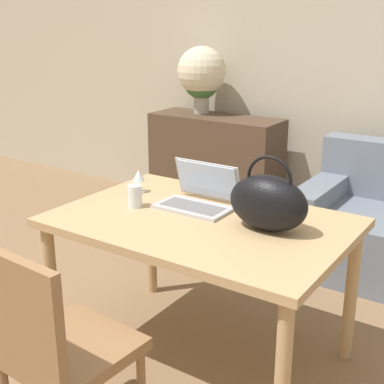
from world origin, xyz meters
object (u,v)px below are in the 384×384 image
(chair, at_px, (54,343))
(drinking_glass, at_px, (135,196))
(wine_glass, at_px, (139,177))
(flower_vase, at_px, (202,75))
(handbag, at_px, (268,202))
(laptop, at_px, (200,195))

(chair, xyz_separation_m, drinking_glass, (-0.25, 0.78, 0.31))
(wine_glass, bearing_deg, flower_vase, 112.05)
(drinking_glass, xyz_separation_m, wine_glass, (-0.13, 0.19, 0.03))
(handbag, distance_m, flower_vase, 2.30)
(flower_vase, bearing_deg, handbag, -49.88)
(chair, relative_size, flower_vase, 1.61)
(chair, bearing_deg, drinking_glass, 110.96)
(chair, bearing_deg, flower_vase, 115.16)
(laptop, xyz_separation_m, drinking_glass, (-0.26, -0.19, -0.00))
(chair, xyz_separation_m, wine_glass, (-0.38, 0.97, 0.33))
(chair, relative_size, handbag, 2.43)
(drinking_glass, relative_size, handbag, 0.31)
(wine_glass, relative_size, handbag, 0.34)
(wine_glass, bearing_deg, chair, -68.63)
(laptop, relative_size, handbag, 1.01)
(laptop, bearing_deg, drinking_glass, -143.37)
(handbag, relative_size, flower_vase, 0.66)
(laptop, xyz_separation_m, flower_vase, (-1.05, 1.64, 0.38))
(drinking_glass, xyz_separation_m, flower_vase, (-0.80, 1.83, 0.39))
(chair, distance_m, drinking_glass, 0.87)
(drinking_glass, xyz_separation_m, handbag, (0.67, 0.09, 0.07))
(laptop, distance_m, handbag, 0.43)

